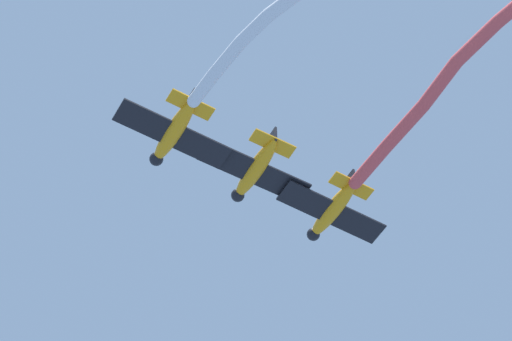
# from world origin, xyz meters

# --- Properties ---
(airplane_lead) EXTENTS (6.75, 6.62, 1.94)m
(airplane_lead) POSITION_xyz_m (-0.04, 9.89, 55.99)
(airplane_lead) COLOR orange
(smoke_trail_lead) EXTENTS (13.78, 21.14, 4.45)m
(smoke_trail_lead) POSITION_xyz_m (8.96, 21.63, 57.30)
(smoke_trail_lead) COLOR #DB4C4C
(airplane_left_wing) EXTENTS (6.67, 6.70, 1.94)m
(airplane_left_wing) POSITION_xyz_m (4.42, 5.77, 56.29)
(airplane_left_wing) COLOR orange
(airplane_right_wing) EXTENTS (6.74, 6.62, 1.94)m
(airplane_right_wing) POSITION_xyz_m (8.88, 1.64, 55.99)
(airplane_right_wing) COLOR orange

